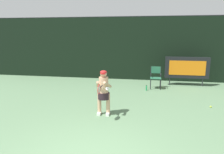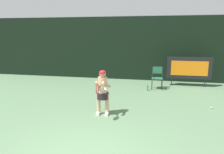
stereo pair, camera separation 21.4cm
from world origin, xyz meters
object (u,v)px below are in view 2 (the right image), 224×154
at_px(scoreboard, 189,68).
at_px(umpire_chair, 157,76).
at_px(water_bottle, 148,88).
at_px(tennis_ball_loose, 211,108).
at_px(tennis_player, 103,91).
at_px(tennis_racket, 98,89).

xyz_separation_m(scoreboard, umpire_chair, (-1.60, -0.83, -0.33)).
relative_size(umpire_chair, water_bottle, 4.08).
bearing_deg(tennis_ball_loose, water_bottle, 139.94).
xyz_separation_m(tennis_player, tennis_racket, (-0.01, -0.59, 0.21)).
height_order(umpire_chair, tennis_racket, tennis_racket).
distance_m(umpire_chair, water_bottle, 0.82).
bearing_deg(tennis_player, water_bottle, 66.98).
height_order(umpire_chair, water_bottle, umpire_chair).
xyz_separation_m(tennis_racket, tennis_ball_loose, (3.79, 1.90, -1.02)).
bearing_deg(tennis_player, umpire_chair, 64.14).
height_order(umpire_chair, tennis_player, tennis_player).
relative_size(umpire_chair, tennis_player, 0.71).
height_order(water_bottle, tennis_ball_loose, water_bottle).
relative_size(scoreboard, umpire_chair, 2.04).
xyz_separation_m(umpire_chair, water_bottle, (-0.44, -0.49, -0.50)).
height_order(water_bottle, tennis_player, tennis_player).
bearing_deg(tennis_ball_loose, tennis_player, -160.93).
height_order(water_bottle, tennis_racket, tennis_racket).
bearing_deg(scoreboard, water_bottle, -146.86).
xyz_separation_m(umpire_chair, tennis_player, (-1.84, -3.79, 0.22)).
bearing_deg(water_bottle, scoreboard, 33.14).
distance_m(umpire_chair, tennis_player, 4.22).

